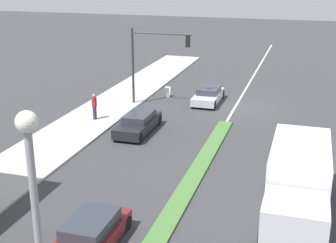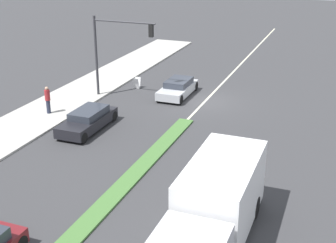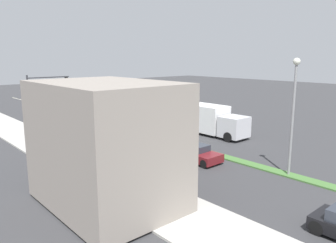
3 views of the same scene
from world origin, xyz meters
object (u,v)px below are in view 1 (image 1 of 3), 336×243
(sedan_maroon, at_px, (89,235))
(sedan_silver, at_px, (208,95))
(warning_aframe_sign, at_px, (167,92))
(delivery_truck, at_px, (298,184))
(traffic_signal_main, at_px, (151,54))
(pedestrian, at_px, (94,106))
(sedan_dark, at_px, (138,123))
(street_lamp, at_px, (38,236))

(sedan_maroon, xyz_separation_m, sedan_silver, (0.00, -20.56, -0.00))
(warning_aframe_sign, distance_m, delivery_truck, 19.51)
(traffic_signal_main, bearing_deg, delivery_truck, 128.99)
(pedestrian, relative_size, delivery_truck, 0.24)
(sedan_dark, bearing_deg, street_lamp, 104.74)
(traffic_signal_main, xyz_separation_m, sedan_silver, (-3.92, -2.05, -3.32))
(sedan_maroon, height_order, sedan_silver, sedan_maroon)
(pedestrian, xyz_separation_m, warning_aframe_sign, (-2.92, -7.16, -0.63))
(pedestrian, relative_size, sedan_dark, 0.40)
(pedestrian, height_order, sedan_dark, pedestrian)
(street_lamp, bearing_deg, delivery_truck, -114.25)
(traffic_signal_main, bearing_deg, pedestrian, 61.79)
(sedan_dark, xyz_separation_m, sedan_silver, (-2.80, -7.89, -0.01))
(warning_aframe_sign, relative_size, sedan_silver, 0.20)
(pedestrian, distance_m, sedan_silver, 9.25)
(traffic_signal_main, height_order, sedan_maroon, traffic_signal_main)
(traffic_signal_main, distance_m, warning_aframe_sign, 4.33)
(traffic_signal_main, height_order, pedestrian, traffic_signal_main)
(delivery_truck, bearing_deg, traffic_signal_main, -51.01)
(street_lamp, distance_m, sedan_maroon, 7.92)
(street_lamp, height_order, sedan_silver, street_lamp)
(traffic_signal_main, xyz_separation_m, delivery_truck, (-11.12, 13.74, -2.43))
(pedestrian, distance_m, sedan_dark, 3.83)
(pedestrian, bearing_deg, street_lamp, 113.02)
(delivery_truck, xyz_separation_m, sedan_silver, (7.20, -15.80, -0.89))
(delivery_truck, relative_size, sedan_silver, 1.78)
(street_lamp, height_order, pedestrian, street_lamp)
(traffic_signal_main, distance_m, pedestrian, 5.96)
(pedestrian, distance_m, delivery_truck, 16.39)
(sedan_silver, bearing_deg, delivery_truck, 114.50)
(street_lamp, xyz_separation_m, sedan_silver, (2.20, -26.90, -4.20))
(sedan_dark, relative_size, sedan_silver, 1.06)
(sedan_dark, distance_m, sedan_maroon, 12.97)
(warning_aframe_sign, xyz_separation_m, sedan_maroon, (-3.48, 21.05, 0.16))
(traffic_signal_main, height_order, delivery_truck, traffic_signal_main)
(pedestrian, xyz_separation_m, delivery_truck, (-13.60, 9.13, 0.41))
(sedan_silver, bearing_deg, warning_aframe_sign, -8.15)
(pedestrian, xyz_separation_m, sedan_silver, (-6.40, -6.67, -0.48))
(pedestrian, height_order, warning_aframe_sign, pedestrian)
(pedestrian, height_order, sedan_maroon, pedestrian)
(warning_aframe_sign, height_order, sedan_silver, sedan_silver)
(sedan_silver, bearing_deg, pedestrian, 46.17)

